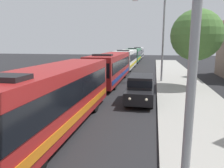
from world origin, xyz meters
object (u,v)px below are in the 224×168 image
(bus_rear, at_px, (138,52))
(streetlamp_mid, at_px, (163,30))
(white_suv, at_px, (141,87))
(bus_lead, at_px, (53,96))
(streetlamp_near, at_px, (197,2))
(bus_fourth_in_line, at_px, (134,55))
(roadside_tree, at_px, (196,35))
(bus_second_in_line, at_px, (110,67))
(bus_middle, at_px, (126,59))

(bus_rear, distance_m, streetlamp_mid, 37.80)
(bus_rear, bearing_deg, white_suv, -85.34)
(streetlamp_mid, bearing_deg, bus_lead, -110.82)
(streetlamp_near, bearing_deg, bus_fourth_in_line, 97.20)
(bus_lead, bearing_deg, bus_fourth_in_line, 90.00)
(white_suv, distance_m, roadside_tree, 7.96)
(bus_second_in_line, distance_m, bus_rear, 38.33)
(white_suv, relative_size, streetlamp_mid, 0.56)
(bus_rear, distance_m, roadside_tree, 40.96)
(bus_fourth_in_line, relative_size, white_suv, 2.22)
(streetlamp_near, bearing_deg, bus_middle, 100.28)
(bus_second_in_line, bearing_deg, roadside_tree, -11.70)
(bus_middle, height_order, streetlamp_near, streetlamp_near)
(bus_middle, relative_size, bus_fourth_in_line, 1.05)
(bus_middle, xyz_separation_m, bus_fourth_in_line, (-0.00, 12.95, -0.00))
(bus_rear, relative_size, white_suv, 2.34)
(bus_fourth_in_line, relative_size, roadside_tree, 1.54)
(bus_middle, distance_m, bus_rear, 25.77)
(white_suv, relative_size, roadside_tree, 0.69)
(bus_second_in_line, xyz_separation_m, bus_fourth_in_line, (-0.00, 25.51, -0.00))
(bus_second_in_line, bearing_deg, streetlamp_mid, 11.57)
(bus_second_in_line, height_order, streetlamp_mid, streetlamp_mid)
(bus_second_in_line, bearing_deg, bus_middle, 90.00)
(bus_rear, relative_size, streetlamp_near, 1.46)
(streetlamp_near, relative_size, streetlamp_mid, 0.89)
(bus_second_in_line, bearing_deg, bus_rear, 90.00)
(streetlamp_near, bearing_deg, white_suv, 99.48)
(bus_rear, bearing_deg, streetlamp_mid, -81.75)
(bus_fourth_in_line, xyz_separation_m, roadside_tree, (8.17, -27.20, 3.18))
(bus_middle, xyz_separation_m, streetlamp_near, (5.40, -29.78, 3.26))
(bus_lead, bearing_deg, streetlamp_mid, 69.18)
(bus_middle, height_order, streetlamp_mid, streetlamp_mid)
(bus_middle, height_order, bus_rear, same)
(bus_rear, height_order, white_suv, bus_rear)
(bus_rear, height_order, streetlamp_mid, streetlamp_mid)
(white_suv, height_order, streetlamp_near, streetlamp_near)
(bus_fourth_in_line, relative_size, bus_rear, 0.95)
(bus_middle, bearing_deg, white_suv, -79.31)
(bus_second_in_line, relative_size, streetlamp_mid, 1.33)
(streetlamp_near, distance_m, roadside_tree, 15.78)
(bus_second_in_line, height_order, bus_rear, same)
(bus_second_in_line, xyz_separation_m, roadside_tree, (8.17, -1.69, 3.18))
(bus_lead, bearing_deg, bus_second_in_line, 90.00)
(bus_rear, distance_m, white_suv, 45.52)
(bus_lead, distance_m, streetlamp_near, 7.54)
(bus_lead, xyz_separation_m, bus_second_in_line, (0.00, 13.09, 0.00))
(bus_lead, xyz_separation_m, streetlamp_near, (5.40, -4.14, 3.26))
(streetlamp_near, bearing_deg, bus_second_in_line, 107.40)
(streetlamp_near, xyz_separation_m, roadside_tree, (2.77, 15.53, -0.08))
(bus_lead, xyz_separation_m, streetlamp_mid, (5.40, 14.19, 3.82))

